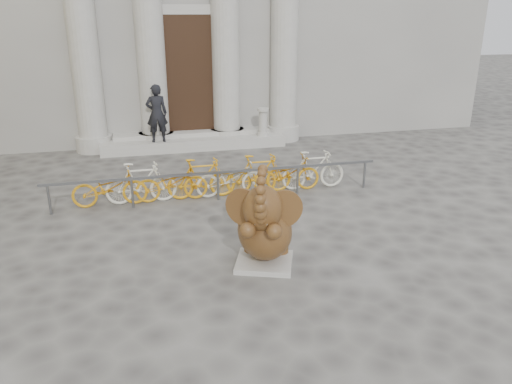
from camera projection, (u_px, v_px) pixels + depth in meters
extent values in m
plane|color=#474442|center=(267.00, 292.00, 8.10)|extent=(80.00, 80.00, 0.00)
cube|color=black|center=(189.00, 76.00, 16.37)|extent=(2.40, 0.16, 4.00)
cylinder|color=#A8A59E|center=(81.00, 22.00, 14.96)|extent=(0.90, 0.90, 8.00)
cylinder|color=#A8A59E|center=(148.00, 21.00, 15.41)|extent=(0.90, 0.90, 8.00)
cylinder|color=#A8A59E|center=(225.00, 21.00, 15.95)|extent=(0.90, 0.90, 8.00)
cylinder|color=#A8A59E|center=(285.00, 21.00, 16.40)|extent=(0.90, 0.90, 8.00)
cube|color=#A8A59E|center=(194.00, 142.00, 16.62)|extent=(6.00, 1.20, 0.36)
cube|color=#A8A59E|center=(264.00, 262.00, 8.95)|extent=(1.23, 1.18, 0.10)
ellipsoid|color=black|center=(266.00, 240.00, 9.04)|extent=(1.05, 1.03, 0.63)
ellipsoid|color=black|center=(265.00, 230.00, 8.76)|extent=(1.30, 1.44, 1.03)
cylinder|color=black|center=(252.00, 244.00, 9.25)|extent=(0.38, 0.38, 0.26)
cylinder|color=black|center=(281.00, 246.00, 9.19)|extent=(0.38, 0.38, 0.26)
cylinder|color=black|center=(250.00, 228.00, 8.35)|extent=(0.43, 0.63, 0.39)
cylinder|color=black|center=(275.00, 230.00, 8.30)|extent=(0.43, 0.63, 0.39)
ellipsoid|color=black|center=(263.00, 208.00, 8.24)|extent=(0.85, 0.83, 0.79)
cylinder|color=black|center=(244.00, 207.00, 8.40)|extent=(0.56, 0.46, 0.67)
cylinder|color=black|center=(283.00, 209.00, 8.33)|extent=(0.67, 0.08, 0.67)
cone|color=beige|center=(254.00, 222.00, 8.12)|extent=(0.09, 0.23, 0.11)
cone|color=beige|center=(269.00, 222.00, 8.10)|extent=(0.19, 0.22, 0.11)
cube|color=slate|center=(218.00, 172.00, 11.81)|extent=(8.00, 0.06, 0.06)
cylinder|color=slate|center=(49.00, 200.00, 11.07)|extent=(0.06, 0.06, 0.70)
cylinder|color=slate|center=(132.00, 193.00, 11.47)|extent=(0.06, 0.06, 0.70)
cylinder|color=slate|center=(218.00, 186.00, 11.92)|extent=(0.06, 0.06, 0.70)
cylinder|color=slate|center=(298.00, 180.00, 12.37)|extent=(0.06, 0.06, 0.70)
cylinder|color=slate|center=(364.00, 175.00, 12.78)|extent=(0.06, 0.06, 0.70)
imported|color=orange|center=(109.00, 185.00, 11.54)|extent=(1.70, 0.50, 1.00)
imported|color=silver|center=(141.00, 183.00, 11.70)|extent=(1.66, 0.47, 1.00)
imported|color=orange|center=(172.00, 181.00, 11.86)|extent=(1.70, 0.50, 1.00)
imported|color=orange|center=(202.00, 178.00, 12.02)|extent=(1.66, 0.47, 1.00)
imported|color=silver|center=(231.00, 176.00, 12.18)|extent=(1.70, 0.50, 1.00)
imported|color=orange|center=(259.00, 174.00, 12.34)|extent=(1.66, 0.47, 1.00)
imported|color=orange|center=(287.00, 172.00, 12.50)|extent=(1.70, 0.50, 1.00)
imported|color=silver|center=(313.00, 170.00, 12.66)|extent=(1.66, 0.47, 1.00)
imported|color=black|center=(157.00, 113.00, 15.66)|extent=(0.68, 0.46, 1.83)
cylinder|color=#A8A59E|center=(263.00, 134.00, 16.78)|extent=(0.37, 0.37, 0.11)
cylinder|color=#A8A59E|center=(263.00, 123.00, 16.66)|extent=(0.26, 0.26, 0.84)
cylinder|color=#A8A59E|center=(263.00, 110.00, 16.50)|extent=(0.37, 0.37, 0.09)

